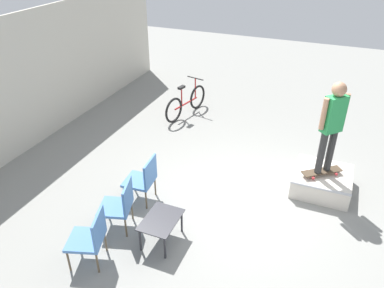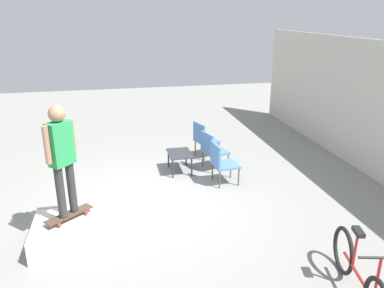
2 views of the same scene
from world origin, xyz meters
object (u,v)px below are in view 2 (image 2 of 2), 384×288
at_px(coffee_table, 180,156).
at_px(patio_chair_right, 222,161).
at_px(bicycle, 359,274).
at_px(patio_chair_left, 204,138).
at_px(person_skater, 61,152).
at_px(skateboard_on_ramp, 69,214).
at_px(skate_ramp_box, 68,232).
at_px(patio_chair_center, 212,149).

height_order(coffee_table, patio_chair_right, patio_chair_right).
xyz_separation_m(patio_chair_right, bicycle, (3.72, 0.75, -0.15)).
bearing_deg(patio_chair_left, coffee_table, 117.15).
bearing_deg(person_skater, skateboard_on_ramp, -137.20).
bearing_deg(bicycle, coffee_table, -148.32).
bearing_deg(skateboard_on_ramp, patio_chair_left, -171.42).
relative_size(skateboard_on_ramp, person_skater, 0.42).
height_order(skate_ramp_box, person_skater, person_skater).
distance_m(patio_chair_left, bicycle, 5.40).
height_order(patio_chair_center, patio_chair_right, same).
height_order(person_skater, patio_chair_center, person_skater).
relative_size(patio_chair_center, bicycle, 0.53).
bearing_deg(patio_chair_left, patio_chair_right, 161.49).
bearing_deg(skate_ramp_box, skateboard_on_ramp, 157.17).
height_order(person_skater, coffee_table, person_skater).
height_order(skateboard_on_ramp, coffee_table, skateboard_on_ramp).
bearing_deg(skate_ramp_box, patio_chair_right, 118.24).
distance_m(skate_ramp_box, skateboard_on_ramp, 0.29).
xyz_separation_m(coffee_table, patio_chair_center, (0.03, 0.78, 0.12)).
distance_m(skate_ramp_box, patio_chair_center, 3.93).
bearing_deg(person_skater, coffee_table, 179.50).
bearing_deg(skate_ramp_box, bicycle, 61.29).
xyz_separation_m(skate_ramp_box, coffee_table, (-2.47, 2.28, 0.20)).
height_order(patio_chair_left, bicycle, bicycle).
distance_m(skate_ramp_box, patio_chair_right, 3.48).
height_order(skateboard_on_ramp, patio_chair_center, patio_chair_center).
height_order(skateboard_on_ramp, patio_chair_right, patio_chair_right).
height_order(patio_chair_right, bicycle, bicycle).
bearing_deg(patio_chair_center, patio_chair_left, -17.10).
bearing_deg(patio_chair_left, bicycle, 169.57).
relative_size(skate_ramp_box, bicycle, 0.64).
xyz_separation_m(person_skater, patio_chair_left, (-3.18, 3.02, -1.03)).
relative_size(skateboard_on_ramp, patio_chair_center, 0.81).
height_order(person_skater, bicycle, person_skater).
bearing_deg(bicycle, patio_chair_right, -155.43).
distance_m(skate_ramp_box, coffee_table, 3.37).
height_order(skate_ramp_box, coffee_table, coffee_table).
distance_m(skateboard_on_ramp, patio_chair_left, 4.39).
bearing_deg(coffee_table, patio_chair_center, 87.96).
bearing_deg(patio_chair_center, coffee_table, 70.91).
relative_size(coffee_table, patio_chair_center, 0.81).
xyz_separation_m(patio_chair_center, patio_chair_right, (0.80, -0.00, 0.00)).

